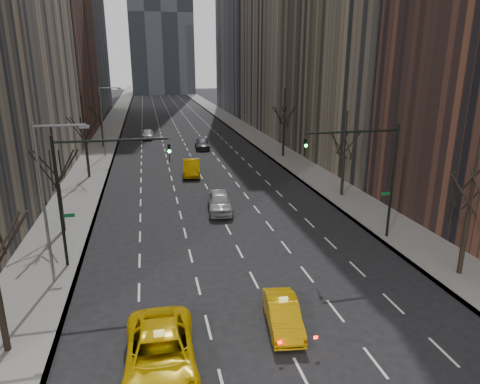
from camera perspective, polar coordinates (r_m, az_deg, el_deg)
ground at (r=18.93m, az=8.27°, el=-22.90°), size 400.00×400.00×0.00m
sidewalk_left at (r=84.64m, az=-16.87°, el=8.01°), size 4.50×320.00×0.15m
sidewalk_right at (r=86.22m, az=-0.26°, el=8.88°), size 4.50×320.00×0.15m
tree_lw_b at (r=33.24m, az=-23.10°, el=0.96°), size 3.36×3.50×7.82m
tree_lw_c at (r=48.62m, az=-19.89°, el=6.38°), size 3.36×3.50×8.74m
tree_lw_d at (r=66.38m, az=-17.98°, el=8.71°), size 3.36×3.50×7.36m
tree_rw_a at (r=27.46m, az=28.19°, el=-2.53°), size 3.36×3.50×8.28m
tree_rw_b at (r=40.46m, az=13.71°, el=4.49°), size 3.36×3.50×7.82m
tree_rw_c at (r=56.87m, az=5.86°, el=8.68°), size 3.36×3.50×8.74m
traffic_mast_left at (r=26.59m, az=-19.65°, el=1.57°), size 6.69×0.39×8.00m
traffic_mast_right at (r=30.12m, az=17.14°, el=3.52°), size 6.69×0.39×8.00m
streetlight_near at (r=24.96m, az=-24.14°, el=0.41°), size 2.83×0.22×9.00m
streetlight_far at (r=59.11m, az=-17.63°, el=9.84°), size 2.83×0.22×9.00m
taxi_suv at (r=18.60m, az=-10.57°, el=-20.49°), size 2.99×6.23×1.71m
taxi_sedan at (r=21.05m, az=5.75°, el=-15.93°), size 1.97×4.28×1.36m
silver_sedan_ahead at (r=35.98m, az=-2.72°, el=-1.31°), size 2.51×5.15×1.69m
far_taxi at (r=47.96m, az=-6.48°, el=3.26°), size 2.34×5.38×1.72m
far_suv_grey at (r=62.77m, az=-5.05°, el=6.40°), size 2.33×5.10×1.45m
far_car_white at (r=72.53m, az=-12.24°, el=7.56°), size 2.17×4.76×1.58m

